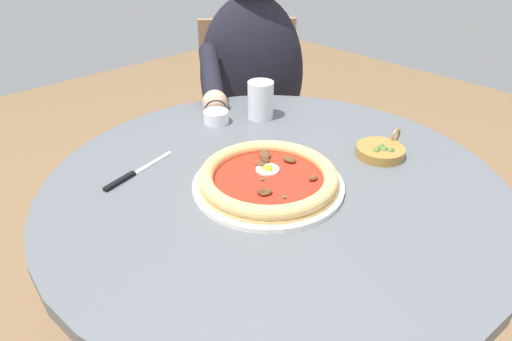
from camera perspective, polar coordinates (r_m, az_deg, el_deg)
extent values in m
cylinder|color=#565B60|center=(0.93, 2.32, -2.04)|extent=(0.95, 0.95, 0.03)
cylinder|color=#4E5257|center=(1.16, 1.94, -16.94)|extent=(0.09, 0.09, 0.68)
cylinder|color=white|center=(0.89, 1.56, -1.80)|extent=(0.30, 0.30, 0.01)
cylinder|color=#E0B26B|center=(0.89, 1.57, -1.36)|extent=(0.28, 0.28, 0.01)
torus|color=#E0B26B|center=(0.88, 1.58, -0.72)|extent=(0.28, 0.28, 0.03)
cylinder|color=red|center=(0.88, 1.57, -1.09)|extent=(0.26, 0.26, 0.00)
cylinder|color=white|center=(0.91, 1.49, 0.14)|extent=(0.05, 0.05, 0.00)
ellipsoid|color=yellow|center=(0.91, 1.49, 0.25)|extent=(0.02, 0.02, 0.02)
ellipsoid|color=brown|center=(0.96, 1.15, 2.08)|extent=(0.04, 0.04, 0.01)
ellipsoid|color=#4C2D19|center=(0.93, 1.20, 1.32)|extent=(0.02, 0.03, 0.01)
ellipsoid|color=#4C2D19|center=(0.83, 0.77, -2.80)|extent=(0.02, 0.02, 0.01)
ellipsoid|color=brown|center=(0.94, 4.31, 1.47)|extent=(0.02, 0.03, 0.01)
ellipsoid|color=brown|center=(0.88, 7.35, -0.94)|extent=(0.02, 0.02, 0.01)
ellipsoid|color=brown|center=(0.83, 1.24, -2.79)|extent=(0.03, 0.02, 0.01)
ellipsoid|color=brown|center=(0.92, 0.57, 0.84)|extent=(0.02, 0.03, 0.01)
ellipsoid|color=#2D6B28|center=(0.90, 1.99, -0.07)|extent=(0.01, 0.01, 0.00)
ellipsoid|color=#2D6B28|center=(0.82, 3.67, -3.39)|extent=(0.01, 0.01, 0.00)
ellipsoid|color=#2D6B28|center=(0.87, 0.85, -1.10)|extent=(0.01, 0.01, 0.00)
cylinder|color=silver|center=(1.17, 0.59, 9.03)|extent=(0.07, 0.07, 0.10)
cylinder|color=silver|center=(1.19, 0.58, 7.29)|extent=(0.06, 0.06, 0.02)
cube|color=silver|center=(1.00, -13.06, 0.99)|extent=(0.11, 0.04, 0.00)
cube|color=black|center=(0.95, -17.06, -1.31)|extent=(0.08, 0.03, 0.01)
cylinder|color=white|center=(1.16, -5.14, 6.86)|extent=(0.06, 0.06, 0.03)
cylinder|color=olive|center=(1.16, -5.15, 7.22)|extent=(0.05, 0.05, 0.01)
cylinder|color=olive|center=(1.04, 15.61, 2.39)|extent=(0.11, 0.11, 0.02)
torus|color=olive|center=(1.08, 17.49, 4.30)|extent=(0.03, 0.01, 0.03)
ellipsoid|color=#516B2D|center=(1.03, 15.71, 2.87)|extent=(0.02, 0.02, 0.02)
ellipsoid|color=#516B2D|center=(1.02, 16.88, 2.39)|extent=(0.02, 0.02, 0.02)
ellipsoid|color=#516B2D|center=(1.02, 15.17, 2.42)|extent=(0.02, 0.02, 0.02)
ellipsoid|color=#516B2D|center=(1.03, 16.06, 2.56)|extent=(0.02, 0.02, 0.02)
cube|color=#282833|center=(1.77, -0.47, -3.25)|extent=(0.44, 0.43, 0.45)
ellipsoid|color=black|center=(1.54, -0.55, 12.04)|extent=(0.41, 0.39, 0.53)
cylinder|color=black|center=(1.32, -5.73, 11.77)|extent=(0.19, 0.25, 0.14)
sphere|color=tan|center=(1.24, -5.28, 8.67)|extent=(0.07, 0.07, 0.07)
cube|color=#957050|center=(1.69, -0.63, 4.47)|extent=(0.57, 0.57, 0.02)
cube|color=#957050|center=(1.79, -1.09, 12.95)|extent=(0.30, 0.25, 0.38)
cylinder|color=#8E6B4C|center=(1.65, -6.56, -6.01)|extent=(0.02, 0.02, 0.46)
cylinder|color=#8E6B4C|center=(1.68, 6.17, -5.44)|extent=(0.02, 0.02, 0.46)
cylinder|color=#8E6B4C|center=(1.96, -6.32, 0.46)|extent=(0.02, 0.02, 0.46)
cylinder|color=#8E6B4C|center=(1.98, 4.38, 0.87)|extent=(0.02, 0.02, 0.46)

